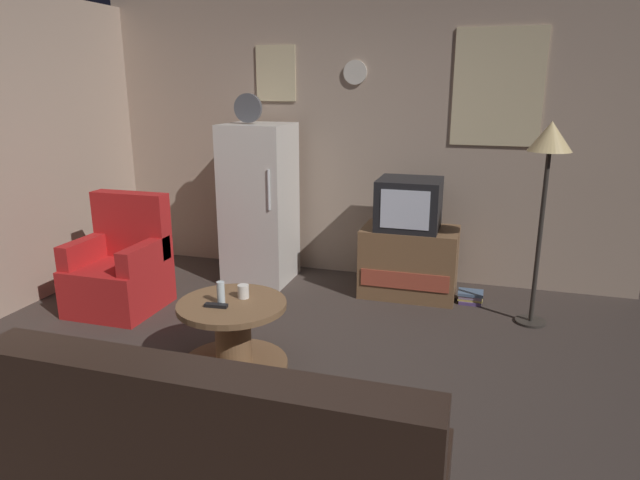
# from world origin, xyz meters

# --- Properties ---
(ground_plane) EXTENTS (12.00, 12.00, 0.00)m
(ground_plane) POSITION_xyz_m (0.00, 0.00, 0.00)
(ground_plane) COLOR #3D332D
(wall_with_art) EXTENTS (5.20, 0.12, 2.78)m
(wall_with_art) POSITION_xyz_m (0.01, 2.45, 1.39)
(wall_with_art) COLOR tan
(wall_with_art) RESTS_ON ground_plane
(fridge) EXTENTS (0.60, 0.62, 1.77)m
(fridge) POSITION_xyz_m (-0.83, 1.95, 0.75)
(fridge) COLOR silver
(fridge) RESTS_ON ground_plane
(tv_stand) EXTENTS (0.84, 0.53, 0.62)m
(tv_stand) POSITION_xyz_m (0.61, 1.95, 0.31)
(tv_stand) COLOR brown
(tv_stand) RESTS_ON ground_plane
(crt_tv) EXTENTS (0.54, 0.51, 0.44)m
(crt_tv) POSITION_xyz_m (0.59, 1.95, 0.84)
(crt_tv) COLOR black
(crt_tv) RESTS_ON tv_stand
(standing_lamp) EXTENTS (0.32, 0.32, 1.59)m
(standing_lamp) POSITION_xyz_m (1.65, 1.59, 1.36)
(standing_lamp) COLOR #332D28
(standing_lamp) RESTS_ON ground_plane
(coffee_table) EXTENTS (0.72, 0.72, 0.47)m
(coffee_table) POSITION_xyz_m (-0.32, 0.24, 0.24)
(coffee_table) COLOR brown
(coffee_table) RESTS_ON ground_plane
(wine_glass) EXTENTS (0.05, 0.05, 0.15)m
(wine_glass) POSITION_xyz_m (-0.37, 0.20, 0.55)
(wine_glass) COLOR silver
(wine_glass) RESTS_ON coffee_table
(mug_ceramic_white) EXTENTS (0.08, 0.08, 0.09)m
(mug_ceramic_white) POSITION_xyz_m (-0.28, 0.34, 0.52)
(mug_ceramic_white) COLOR silver
(mug_ceramic_white) RESTS_ON coffee_table
(remote_control) EXTENTS (0.15, 0.06, 0.02)m
(remote_control) POSITION_xyz_m (-0.38, 0.14, 0.48)
(remote_control) COLOR black
(remote_control) RESTS_ON coffee_table
(armchair) EXTENTS (0.68, 0.68, 0.96)m
(armchair) POSITION_xyz_m (-1.69, 0.95, 0.34)
(armchair) COLOR red
(armchair) RESTS_ON ground_plane
(couch) EXTENTS (1.70, 0.80, 0.92)m
(couch) POSITION_xyz_m (0.32, -1.13, 0.31)
(couch) COLOR black
(couch) RESTS_ON ground_plane
(book_stack) EXTENTS (0.21, 0.18, 0.10)m
(book_stack) POSITION_xyz_m (1.16, 1.90, 0.05)
(book_stack) COLOR #58427D
(book_stack) RESTS_ON ground_plane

